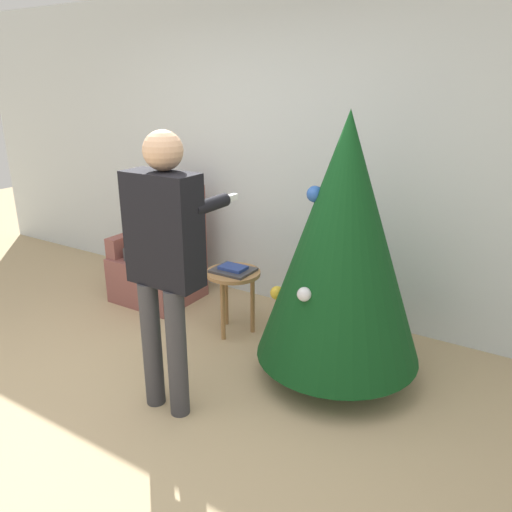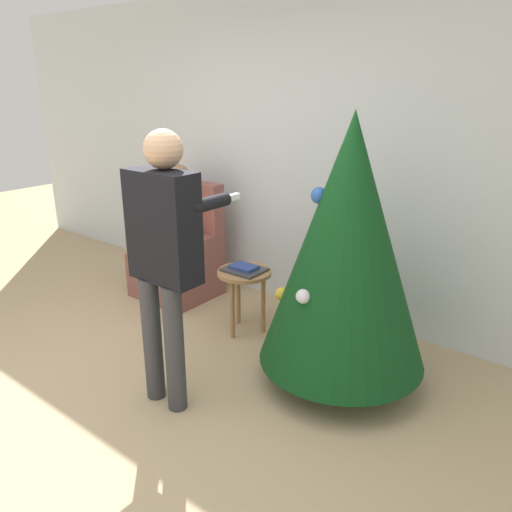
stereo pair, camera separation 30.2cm
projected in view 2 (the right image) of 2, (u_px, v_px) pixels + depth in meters
The scene contains 9 objects.
ground_plane at pixel (94, 419), 3.05m from camera, with size 14.00×14.00×0.00m, color tan.
wall_back at pixel (301, 156), 4.25m from camera, with size 8.00×0.06×2.70m.
christmas_tree at pixel (347, 244), 3.14m from camera, with size 1.10×1.10×1.80m.
armchair at pixel (180, 257), 4.76m from camera, with size 0.70×0.64×1.07m.
person_seated at pixel (176, 226), 4.63m from camera, with size 0.36×0.46×1.24m.
person_standing at pixel (164, 247), 2.92m from camera, with size 0.46×0.57×1.71m.
side_stool at pixel (245, 281), 3.98m from camera, with size 0.43×0.43×0.53m.
laptop at pixel (244, 270), 3.95m from camera, with size 0.31×0.26×0.02m.
book at pixel (244, 267), 3.94m from camera, with size 0.20×0.14×0.02m.
Camera 2 is at (2.35, -1.39, 1.96)m, focal length 35.00 mm.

